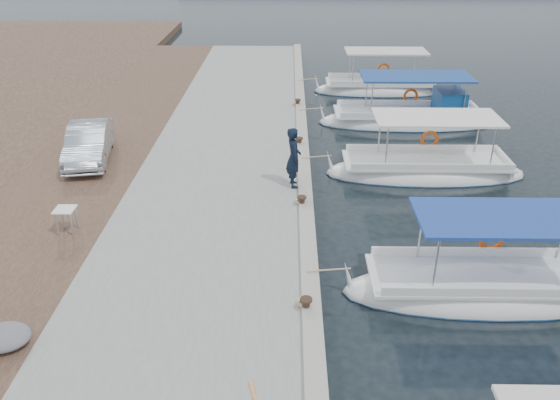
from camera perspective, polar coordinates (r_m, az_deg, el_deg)
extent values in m
plane|color=black|center=(15.68, 3.64, -4.84)|extent=(400.00, 400.00, 0.00)
cube|color=gray|center=(20.09, -5.51, 3.49)|extent=(6.00, 40.00, 0.50)
cube|color=#A8A195|center=(19.85, 2.47, 4.27)|extent=(0.44, 40.00, 0.12)
cube|color=#4D3529|center=(21.24, -19.07, 3.40)|extent=(4.00, 40.00, 0.50)
ellipsoid|color=white|center=(14.69, 20.72, -9.07)|extent=(7.16, 2.10, 1.30)
ellipsoid|color=navy|center=(14.70, 20.71, -9.14)|extent=(7.19, 2.15, 0.22)
cube|color=white|center=(14.42, 21.05, -7.46)|extent=(5.87, 1.81, 0.08)
cube|color=#2043A2|center=(13.66, 22.89, -1.75)|extent=(4.30, 1.94, 0.08)
cylinder|color=silver|center=(12.88, 15.93, -6.75)|extent=(0.05, 0.05, 1.60)
torus|color=#EC4E0C|center=(15.07, 21.25, -3.86)|extent=(0.68, 0.12, 0.68)
ellipsoid|color=white|center=(20.59, 14.86, 2.66)|extent=(7.21, 2.18, 1.30)
ellipsoid|color=navy|center=(20.60, 14.85, 2.61)|extent=(7.24, 2.22, 0.22)
cube|color=white|center=(20.39, 15.03, 3.93)|extent=(5.91, 1.88, 0.08)
cube|color=white|center=(19.87, 16.10, 8.26)|extent=(4.32, 2.01, 0.08)
cylinder|color=silver|center=(19.01, 11.08, 5.27)|extent=(0.05, 0.05, 1.60)
torus|color=#EC4E0C|center=(21.24, 15.36, 6.14)|extent=(0.68, 0.12, 0.68)
ellipsoid|color=white|center=(25.70, 13.08, 7.84)|extent=(7.99, 2.29, 1.30)
ellipsoid|color=navy|center=(25.71, 13.07, 7.80)|extent=(8.03, 2.33, 0.22)
cube|color=white|center=(25.55, 13.19, 8.90)|extent=(6.56, 1.97, 0.08)
cube|color=#1D4493|center=(25.14, 14.05, 12.42)|extent=(4.80, 2.10, 0.08)
cylinder|color=silver|center=(24.18, 9.55, 10.20)|extent=(0.05, 0.05, 1.60)
torus|color=#EC4E0C|center=(26.49, 13.50, 10.54)|extent=(0.68, 0.12, 0.68)
cube|color=navy|center=(25.83, 17.28, 9.87)|extent=(1.20, 1.60, 1.00)
ellipsoid|color=white|center=(30.36, 10.34, 11.09)|extent=(7.00, 2.07, 1.30)
ellipsoid|color=navy|center=(30.36, 10.34, 11.06)|extent=(7.03, 2.12, 0.22)
cube|color=white|center=(30.23, 10.42, 12.00)|extent=(5.74, 1.78, 0.08)
cube|color=silver|center=(29.87, 11.03, 15.02)|extent=(4.20, 1.91, 0.08)
cylinder|color=silver|center=(29.06, 7.64, 13.23)|extent=(0.05, 0.05, 1.60)
torus|color=#EC4E0C|center=(31.10, 10.78, 13.26)|extent=(0.68, 0.12, 0.68)
cylinder|color=black|center=(12.43, 2.74, -10.91)|extent=(0.18, 0.18, 0.30)
cylinder|color=black|center=(12.34, 2.75, -10.37)|extent=(0.28, 0.28, 0.05)
cylinder|color=black|center=(16.65, 2.29, -0.18)|extent=(0.18, 0.18, 0.30)
cylinder|color=black|center=(16.58, 2.30, 0.28)|extent=(0.28, 0.28, 0.05)
cylinder|color=black|center=(21.20, 2.04, 6.08)|extent=(0.18, 0.18, 0.30)
cylinder|color=black|center=(21.15, 2.04, 6.46)|extent=(0.28, 0.28, 0.05)
cylinder|color=black|center=(25.92, 1.87, 10.10)|extent=(0.18, 0.18, 0.30)
cylinder|color=black|center=(25.88, 1.87, 10.42)|extent=(0.28, 0.28, 0.05)
imported|color=black|center=(17.59, 1.44, 4.47)|extent=(0.60, 0.80, 2.00)
imported|color=#ABB9C4|center=(20.91, -19.36, 5.65)|extent=(2.04, 4.08, 1.29)
ellipsoid|color=slate|center=(12.86, -26.91, -12.66)|extent=(1.10, 0.90, 0.40)
cylinder|color=silver|center=(16.22, -22.27, -2.39)|extent=(0.06, 0.06, 0.70)
cylinder|color=silver|center=(16.07, -20.96, -2.42)|extent=(0.06, 0.06, 0.70)
cylinder|color=silver|center=(16.54, -21.78, -1.70)|extent=(0.06, 0.06, 0.70)
cylinder|color=silver|center=(16.39, -20.49, -1.73)|extent=(0.06, 0.06, 0.70)
cube|color=white|center=(16.14, -21.59, -0.93)|extent=(0.55, 0.55, 0.03)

